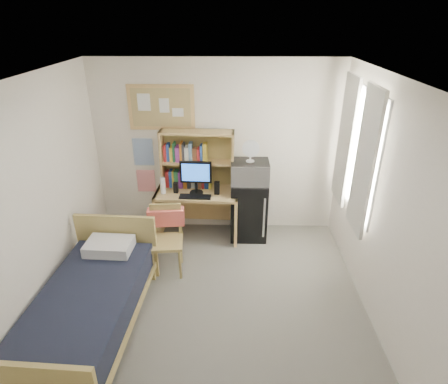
{
  "coord_description": "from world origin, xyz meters",
  "views": [
    {
      "loc": [
        0.21,
        -3.17,
        3.13
      ],
      "look_at": [
        0.12,
        1.2,
        1.03
      ],
      "focal_mm": 30.0,
      "sensor_mm": 36.0,
      "label": 1
    }
  ],
  "objects_px": {
    "desk": "(198,214)",
    "speaker_right": "(217,188)",
    "desk_chair": "(166,242)",
    "bed": "(89,312)",
    "mini_fridge": "(249,209)",
    "bulletin_board": "(161,107)",
    "speaker_left": "(176,188)",
    "monitor": "(196,178)",
    "microwave": "(250,172)",
    "desk_fan": "(250,152)"
  },
  "relations": [
    {
      "from": "desk",
      "to": "monitor",
      "type": "xyz_separation_m",
      "value": [
        -0.0,
        -0.06,
        0.62
      ]
    },
    {
      "from": "bulletin_board",
      "to": "desk_fan",
      "type": "relative_size",
      "value": 3.18
    },
    {
      "from": "mini_fridge",
      "to": "microwave",
      "type": "relative_size",
      "value": 1.68
    },
    {
      "from": "bed",
      "to": "speaker_right",
      "type": "distance_m",
      "value": 2.37
    },
    {
      "from": "microwave",
      "to": "desk_fan",
      "type": "xyz_separation_m",
      "value": [
        0.0,
        0.0,
        0.3
      ]
    },
    {
      "from": "bed",
      "to": "microwave",
      "type": "xyz_separation_m",
      "value": [
        1.76,
        1.98,
        0.8
      ]
    },
    {
      "from": "desk_chair",
      "to": "speaker_left",
      "type": "bearing_deg",
      "value": 82.63
    },
    {
      "from": "desk",
      "to": "bed",
      "type": "distance_m",
      "value": 2.21
    },
    {
      "from": "desk",
      "to": "mini_fridge",
      "type": "height_order",
      "value": "mini_fridge"
    },
    {
      "from": "bulletin_board",
      "to": "mini_fridge",
      "type": "xyz_separation_m",
      "value": [
        1.26,
        -0.27,
        -1.46
      ]
    },
    {
      "from": "desk_chair",
      "to": "desk_fan",
      "type": "distance_m",
      "value": 1.69
    },
    {
      "from": "desk",
      "to": "microwave",
      "type": "distance_m",
      "value": 1.03
    },
    {
      "from": "mini_fridge",
      "to": "monitor",
      "type": "xyz_separation_m",
      "value": [
        -0.77,
        -0.09,
        0.54
      ]
    },
    {
      "from": "desk_fan",
      "to": "bed",
      "type": "bearing_deg",
      "value": -131.43
    },
    {
      "from": "bed",
      "to": "speaker_left",
      "type": "distance_m",
      "value": 2.12
    },
    {
      "from": "bed",
      "to": "mini_fridge",
      "type": "bearing_deg",
      "value": 51.74
    },
    {
      "from": "desk",
      "to": "mini_fridge",
      "type": "bearing_deg",
      "value": 5.21
    },
    {
      "from": "bulletin_board",
      "to": "desk_chair",
      "type": "bearing_deg",
      "value": -82.17
    },
    {
      "from": "desk_chair",
      "to": "desk_fan",
      "type": "height_order",
      "value": "desk_fan"
    },
    {
      "from": "speaker_left",
      "to": "desk_fan",
      "type": "height_order",
      "value": "desk_fan"
    },
    {
      "from": "desk",
      "to": "speaker_right",
      "type": "bearing_deg",
      "value": -11.31
    },
    {
      "from": "bulletin_board",
      "to": "desk",
      "type": "xyz_separation_m",
      "value": [
        0.5,
        -0.31,
        -1.54
      ]
    },
    {
      "from": "speaker_left",
      "to": "bed",
      "type": "bearing_deg",
      "value": -107.22
    },
    {
      "from": "speaker_left",
      "to": "microwave",
      "type": "xyz_separation_m",
      "value": [
        1.07,
        0.06,
        0.23
      ]
    },
    {
      "from": "mini_fridge",
      "to": "speaker_right",
      "type": "bearing_deg",
      "value": -166.81
    },
    {
      "from": "bed",
      "to": "desk_fan",
      "type": "height_order",
      "value": "desk_fan"
    },
    {
      "from": "speaker_right",
      "to": "monitor",
      "type": "bearing_deg",
      "value": 180.0
    },
    {
      "from": "bulletin_board",
      "to": "bed",
      "type": "height_order",
      "value": "bulletin_board"
    },
    {
      "from": "speaker_left",
      "to": "monitor",
      "type": "bearing_deg",
      "value": -0.0
    },
    {
      "from": "bulletin_board",
      "to": "speaker_right",
      "type": "bearing_deg",
      "value": -25.62
    },
    {
      "from": "desk",
      "to": "monitor",
      "type": "relative_size",
      "value": 2.52
    },
    {
      "from": "bulletin_board",
      "to": "microwave",
      "type": "xyz_separation_m",
      "value": [
        1.26,
        -0.29,
        -0.85
      ]
    },
    {
      "from": "bed",
      "to": "speaker_right",
      "type": "bearing_deg",
      "value": 58.79
    },
    {
      "from": "monitor",
      "to": "desk_fan",
      "type": "relative_size",
      "value": 1.63
    },
    {
      "from": "bed",
      "to": "monitor",
      "type": "distance_m",
      "value": 2.27
    },
    {
      "from": "desk_chair",
      "to": "bed",
      "type": "height_order",
      "value": "desk_chair"
    },
    {
      "from": "bed",
      "to": "microwave",
      "type": "relative_size",
      "value": 3.6
    },
    {
      "from": "desk",
      "to": "mini_fridge",
      "type": "relative_size",
      "value": 1.33
    },
    {
      "from": "desk_chair",
      "to": "microwave",
      "type": "relative_size",
      "value": 1.71
    },
    {
      "from": "monitor",
      "to": "speaker_right",
      "type": "bearing_deg",
      "value": -0.0
    },
    {
      "from": "mini_fridge",
      "to": "desk_fan",
      "type": "bearing_deg",
      "value": -90.0
    },
    {
      "from": "speaker_right",
      "to": "speaker_left",
      "type": "bearing_deg",
      "value": 180.0
    },
    {
      "from": "monitor",
      "to": "microwave",
      "type": "relative_size",
      "value": 0.89
    },
    {
      "from": "bulletin_board",
      "to": "desk",
      "type": "distance_m",
      "value": 1.65
    },
    {
      "from": "speaker_left",
      "to": "desk_fan",
      "type": "relative_size",
      "value": 0.53
    },
    {
      "from": "monitor",
      "to": "speaker_right",
      "type": "height_order",
      "value": "monitor"
    },
    {
      "from": "desk_chair",
      "to": "bed",
      "type": "relative_size",
      "value": 0.47
    },
    {
      "from": "desk",
      "to": "speaker_right",
      "type": "relative_size",
      "value": 6.53
    },
    {
      "from": "bulletin_board",
      "to": "mini_fridge",
      "type": "bearing_deg",
      "value": -12.14
    },
    {
      "from": "mini_fridge",
      "to": "bed",
      "type": "relative_size",
      "value": 0.47
    }
  ]
}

